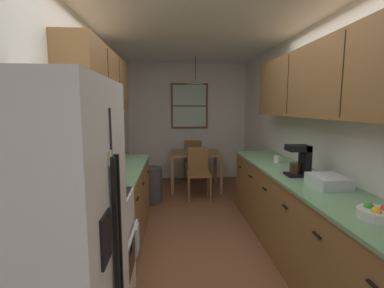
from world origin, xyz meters
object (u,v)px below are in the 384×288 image
Objects in this scene: refrigerator at (46,257)px; table_serving_bowl at (200,151)px; dish_rack at (328,181)px; dining_chair_near at (199,171)px; dining_table at (195,158)px; stove_range at (89,254)px; coffee_maker at (300,160)px; storage_canister at (105,170)px; microwave_over_range at (64,94)px; trash_bin at (151,185)px; fruit_bowl at (377,213)px; dining_chair_far at (193,158)px; mug_by_coffeemaker at (277,159)px.

table_serving_bowl is at bearing 73.75° from refrigerator.
table_serving_bowl is at bearing 106.38° from dish_rack.
dining_table is at bearing 90.61° from dining_chair_near.
coffee_maker is at bearing 18.09° from stove_range.
dining_chair_near is (0.01, -0.60, -0.12)m from dining_table.
coffee_maker reaches higher than dish_rack.
dining_table is 5.13× the size of storage_canister.
dining_chair_near is at bearing 65.32° from microwave_over_range.
dining_chair_near reaches higher than trash_bin.
microwave_over_range is at bearing 167.28° from fruit_bowl.
table_serving_bowl reaches higher than trash_bin.
refrigerator is 1.38m from storage_canister.
refrigerator is 4.75m from dining_chair_far.
dish_rack is at bearing -79.76° from coffee_maker.
coffee_maker is at bearing -74.95° from dining_chair_far.
table_serving_bowl is (1.18, 3.19, 0.29)m from stove_range.
coffee_maker is 2.98× the size of mug_by_coffeemaker.
refrigerator is 7.42× the size of fruit_bowl.
microwave_over_range is 2.27m from coffee_maker.
dining_chair_far reaches higher than trash_bin.
dish_rack is (0.09, 0.71, 0.01)m from fruit_bowl.
microwave_over_range is at bearing 101.01° from refrigerator.
trash_bin is at bearing 119.25° from fruit_bowl.
trash_bin is at bearing 80.74° from microwave_over_range.
fruit_bowl is (1.96, -0.47, 0.47)m from stove_range.
coffee_maker is (1.98, 0.01, 0.07)m from storage_canister.
coffee_maker is 1.99× the size of table_serving_bowl.
stove_range is 1.82× the size of microwave_over_range.
stove_range is at bearing -173.23° from dish_rack.
dish_rack is at bearing -10.69° from storage_canister.
table_serving_bowl is (0.07, -0.68, 0.26)m from dining_chair_far.
stove_range is 2.53m from trash_bin.
dish_rack is at bearing 6.77° from stove_range.
microwave_over_range is 2.61m from mug_by_coffeemaker.
storage_canister is (-0.04, 1.37, 0.12)m from refrigerator.
dining_table is 8.96× the size of mug_by_coffeemaker.
stove_range reaches higher than table_serving_bowl.
refrigerator reaches higher than dining_chair_near.
refrigerator is 2.88× the size of microwave_over_range.
mug_by_coffeemaker is (0.02, 0.69, -0.12)m from coffee_maker.
table_serving_bowl is (0.07, 0.53, 0.26)m from dining_chair_near.
fruit_bowl is at bearing -60.75° from trash_bin.
mug_by_coffeemaker is at bearing -66.26° from table_serving_bowl.
stove_range is 2.11m from dish_rack.
fruit_bowl is at bearing -90.72° from coffee_maker.
storage_canister reaches higher than dining_table.
storage_canister is 0.55× the size of dish_rack.
fruit_bowl is at bearing -77.96° from table_serving_bowl.
trash_bin is at bearing 80.90° from storage_canister.
dining_chair_near is (1.08, 3.40, -0.37)m from refrigerator.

